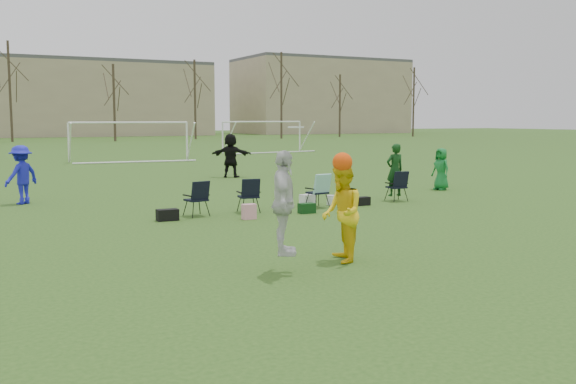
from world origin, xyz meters
TOP-DOWN VIEW (x-y plane):
  - ground at (0.00, 0.00)m, footprint 260.00×260.00m
  - fielder_blue at (-3.93, 12.96)m, footprint 1.35×1.25m
  - fielder_green_far at (10.28, 10.13)m, footprint 0.57×0.81m
  - fielder_black at (5.30, 18.51)m, footprint 1.84×1.53m
  - center_contest at (0.01, 1.41)m, footprint 2.27×1.44m
  - sideline_setup at (3.80, 8.16)m, footprint 8.33×2.09m
  - goal_mid at (4.00, 32.00)m, footprint 7.40×0.63m
  - goal_right at (16.00, 38.00)m, footprint 7.35×1.14m
  - tree_line at (0.24, 69.85)m, footprint 110.28×3.28m
  - building_row at (6.73, 96.00)m, footprint 126.00×16.00m

SIDE VIEW (x-z plane):
  - ground at x=0.00m, z-range 0.00..0.00m
  - sideline_setup at x=3.80m, z-range -0.37..1.47m
  - fielder_green_far at x=10.28m, z-range 0.00..1.55m
  - fielder_blue at x=-3.93m, z-range 0.00..1.82m
  - fielder_black at x=5.30m, z-range 0.00..1.98m
  - center_contest at x=0.01m, z-range -0.19..2.31m
  - goal_mid at x=4.00m, z-range 0.69..3.15m
  - goal_right at x=16.00m, z-range 0.69..3.15m
  - tree_line at x=0.24m, z-range -0.61..10.79m
  - building_row at x=6.73m, z-range -0.51..12.49m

